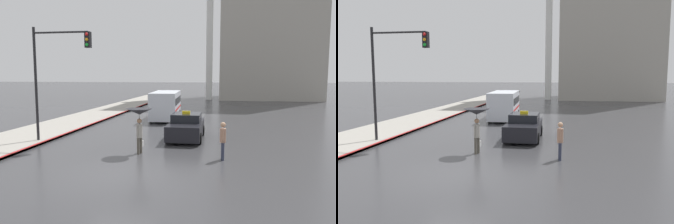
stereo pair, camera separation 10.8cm
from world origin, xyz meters
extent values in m
plane|color=#38383A|center=(0.00, 0.00, 0.00)|extent=(300.00, 300.00, 0.00)
cube|color=black|center=(1.73, 7.23, 0.57)|extent=(1.80, 4.12, 0.81)
cube|color=black|center=(1.73, 7.44, 1.20)|extent=(1.58, 1.86, 0.46)
cylinder|color=black|center=(2.58, 5.95, 0.30)|extent=(0.20, 0.60, 0.60)
cylinder|color=black|center=(0.87, 5.95, 0.30)|extent=(0.20, 0.60, 0.60)
cylinder|color=black|center=(2.58, 8.51, 0.30)|extent=(0.20, 0.60, 0.60)
cylinder|color=black|center=(0.87, 8.51, 0.30)|extent=(0.20, 0.60, 0.60)
cube|color=yellow|center=(1.73, 7.23, 1.51)|extent=(0.44, 0.16, 0.16)
cube|color=silver|center=(-0.83, 15.13, 1.21)|extent=(2.30, 5.66, 2.09)
cube|color=black|center=(-0.83, 15.13, 1.58)|extent=(2.29, 5.21, 0.54)
cube|color=red|center=(-0.83, 15.13, 0.95)|extent=(2.31, 5.44, 0.14)
cylinder|color=black|center=(0.21, 13.51, 0.32)|extent=(0.23, 0.64, 0.63)
cylinder|color=black|center=(-1.68, 13.41, 0.32)|extent=(0.23, 0.64, 0.63)
cylinder|color=black|center=(0.03, 16.84, 0.32)|extent=(0.23, 0.64, 0.63)
cylinder|color=black|center=(-1.87, 16.74, 0.32)|extent=(0.23, 0.64, 0.63)
cylinder|color=#4C473D|center=(-0.02, 3.26, 0.38)|extent=(0.15, 0.15, 0.76)
cylinder|color=#4C473D|center=(0.06, 3.46, 0.38)|extent=(0.15, 0.15, 0.76)
cylinder|color=gray|center=(0.02, 3.36, 1.06)|extent=(0.36, 0.36, 0.60)
sphere|color=#997051|center=(0.02, 3.36, 1.53)|extent=(0.22, 0.22, 0.22)
cylinder|color=gray|center=(-0.04, 3.19, 1.11)|extent=(0.09, 0.09, 0.51)
cylinder|color=gray|center=(0.08, 3.53, 1.11)|extent=(0.09, 0.09, 0.51)
cone|color=#232328|center=(0.02, 3.36, 1.95)|extent=(1.19, 1.19, 0.27)
cylinder|color=black|center=(0.02, 3.36, 1.61)|extent=(0.02, 0.02, 0.69)
cube|color=white|center=(0.06, 3.62, 0.42)|extent=(0.16, 0.20, 0.28)
cylinder|color=#2D3347|center=(3.77, 3.00, 0.38)|extent=(0.13, 0.13, 0.76)
cylinder|color=#2D3347|center=(3.79, 2.78, 0.38)|extent=(0.13, 0.13, 0.76)
cylinder|color=tan|center=(3.78, 2.89, 1.06)|extent=(0.28, 0.28, 0.60)
sphere|color=tan|center=(3.78, 2.89, 1.52)|extent=(0.22, 0.22, 0.22)
cylinder|color=tan|center=(3.77, 3.06, 1.10)|extent=(0.07, 0.07, 0.51)
cylinder|color=tan|center=(3.79, 2.72, 1.10)|extent=(0.07, 0.07, 0.51)
cylinder|color=black|center=(-6.02, 4.99, 3.04)|extent=(0.14, 0.14, 6.08)
cylinder|color=black|center=(-4.53, 4.99, 5.78)|extent=(2.98, 0.10, 0.10)
cube|color=black|center=(-3.04, 4.99, 5.38)|extent=(0.28, 0.28, 0.80)
sphere|color=red|center=(-3.04, 4.83, 5.64)|extent=(0.16, 0.16, 0.16)
sphere|color=orange|center=(-3.04, 4.83, 5.38)|extent=(0.16, 0.16, 0.16)
sphere|color=green|center=(-3.04, 4.83, 5.12)|extent=(0.16, 0.16, 0.16)
cube|color=white|center=(1.66, 37.61, 10.74)|extent=(0.90, 0.90, 21.47)
camera|label=1|loc=(3.76, -10.94, 3.60)|focal=35.00mm
camera|label=2|loc=(3.87, -10.93, 3.60)|focal=35.00mm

